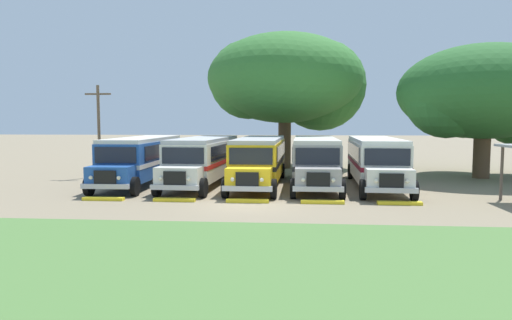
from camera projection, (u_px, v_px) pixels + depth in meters
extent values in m
plane|color=#84755B|center=(247.00, 204.00, 20.92)|extent=(220.00, 220.00, 0.00)
cube|color=#4C7538|center=(206.00, 273.00, 11.27)|extent=(80.00, 11.59, 0.01)
cube|color=#23519E|center=(144.00, 158.00, 28.13)|extent=(2.64, 9.24, 2.10)
cube|color=silver|center=(144.00, 160.00, 28.15)|extent=(2.67, 9.26, 0.24)
cube|color=black|center=(165.00, 150.00, 28.30)|extent=(0.16, 8.00, 0.80)
cube|color=black|center=(125.00, 149.00, 28.48)|extent=(0.16, 8.00, 0.80)
cube|color=beige|center=(143.00, 139.00, 28.04)|extent=(2.55, 9.13, 0.22)
cube|color=#23519E|center=(111.00, 176.00, 22.91)|extent=(2.22, 1.43, 1.05)
cube|color=black|center=(105.00, 178.00, 22.17)|extent=(1.10, 0.12, 0.70)
cube|color=#B7B7BC|center=(105.00, 186.00, 22.17)|extent=(2.40, 0.24, 0.24)
cube|color=black|center=(115.00, 155.00, 23.49)|extent=(2.20, 0.09, 0.84)
cube|color=silver|center=(164.00, 154.00, 32.74)|extent=(0.90, 0.07, 1.30)
sphere|color=#EAE5C6|center=(119.00, 178.00, 22.07)|extent=(0.20, 0.20, 0.20)
sphere|color=#EAE5C6|center=(91.00, 178.00, 22.17)|extent=(0.20, 0.20, 0.20)
cylinder|color=black|center=(135.00, 187.00, 22.97)|extent=(0.29, 1.00, 1.00)
cylinder|color=black|center=(89.00, 186.00, 23.14)|extent=(0.29, 1.00, 1.00)
cylinder|color=black|center=(175.00, 170.00, 31.12)|extent=(0.29, 1.00, 1.00)
cylinder|color=black|center=(141.00, 169.00, 31.29)|extent=(0.29, 1.00, 1.00)
cube|color=silver|center=(205.00, 158.00, 27.72)|extent=(2.94, 9.31, 2.10)
cube|color=red|center=(205.00, 161.00, 27.74)|extent=(2.97, 9.33, 0.24)
cube|color=black|center=(226.00, 150.00, 27.81)|extent=(0.43, 7.99, 0.80)
cube|color=black|center=(186.00, 150.00, 28.15)|extent=(0.43, 7.99, 0.80)
cube|color=#B2B2B7|center=(205.00, 139.00, 27.63)|extent=(2.86, 9.21, 0.22)
cube|color=silver|center=(179.00, 177.00, 22.53)|extent=(2.26, 1.50, 1.05)
cube|color=black|center=(175.00, 179.00, 21.80)|extent=(1.10, 0.15, 0.70)
cube|color=#B7B7BC|center=(174.00, 187.00, 21.80)|extent=(2.41, 0.32, 0.24)
cube|color=black|center=(183.00, 156.00, 23.11)|extent=(2.20, 0.17, 0.84)
cube|color=red|center=(221.00, 155.00, 32.30)|extent=(0.90, 0.10, 1.30)
sphere|color=#EAE5C6|center=(188.00, 179.00, 21.66)|extent=(0.20, 0.20, 0.20)
sphere|color=#EAE5C6|center=(160.00, 178.00, 21.84)|extent=(0.20, 0.20, 0.20)
cylinder|color=black|center=(203.00, 188.00, 22.52)|extent=(0.33, 1.01, 1.00)
cylinder|color=black|center=(157.00, 187.00, 22.83)|extent=(0.33, 1.01, 1.00)
cylinder|color=black|center=(233.00, 170.00, 30.62)|extent=(0.33, 1.01, 1.00)
cylinder|color=black|center=(199.00, 170.00, 30.93)|extent=(0.33, 1.01, 1.00)
cube|color=yellow|center=(260.00, 159.00, 27.35)|extent=(2.73, 9.26, 2.10)
cube|color=black|center=(260.00, 162.00, 27.36)|extent=(2.77, 9.28, 0.24)
cube|color=black|center=(281.00, 150.00, 27.47)|extent=(0.24, 8.00, 0.80)
cube|color=black|center=(240.00, 150.00, 27.74)|extent=(0.24, 8.00, 0.80)
cube|color=#B2B2B7|center=(260.00, 140.00, 27.25)|extent=(2.65, 9.16, 0.22)
cube|color=yellow|center=(249.00, 178.00, 22.14)|extent=(2.24, 1.46, 1.05)
cube|color=black|center=(247.00, 180.00, 21.41)|extent=(1.10, 0.13, 0.70)
cube|color=#B7B7BC|center=(247.00, 189.00, 21.40)|extent=(2.40, 0.26, 0.24)
cube|color=black|center=(251.00, 156.00, 22.72)|extent=(2.20, 0.12, 0.84)
cube|color=black|center=(267.00, 155.00, 31.93)|extent=(0.90, 0.08, 1.30)
sphere|color=#EAE5C6|center=(262.00, 180.00, 21.28)|extent=(0.20, 0.20, 0.20)
sphere|color=#EAE5C6|center=(232.00, 179.00, 21.43)|extent=(0.20, 0.20, 0.20)
cylinder|color=black|center=(274.00, 189.00, 22.16)|extent=(0.31, 1.01, 1.00)
cylinder|color=black|center=(225.00, 188.00, 22.42)|extent=(0.31, 1.01, 1.00)
cylinder|color=black|center=(282.00, 171.00, 30.28)|extent=(0.31, 1.01, 1.00)
cylinder|color=black|center=(247.00, 171.00, 30.54)|extent=(0.31, 1.01, 1.00)
cube|color=#9E9993|center=(315.00, 159.00, 27.24)|extent=(2.68, 9.25, 2.10)
cube|color=#282828|center=(315.00, 162.00, 27.25)|extent=(2.71, 9.27, 0.24)
cube|color=black|center=(336.00, 150.00, 27.36)|extent=(0.19, 8.00, 0.80)
cube|color=black|center=(294.00, 150.00, 27.62)|extent=(0.19, 8.00, 0.80)
cube|color=beige|center=(315.00, 140.00, 27.14)|extent=(2.59, 9.14, 0.22)
cube|color=#9E9993|center=(318.00, 178.00, 22.03)|extent=(2.23, 1.44, 1.05)
cube|color=black|center=(318.00, 180.00, 21.29)|extent=(1.10, 0.12, 0.70)
cube|color=#B7B7BC|center=(318.00, 189.00, 21.29)|extent=(2.40, 0.25, 0.24)
cube|color=black|center=(317.00, 156.00, 22.61)|extent=(2.20, 0.10, 0.84)
cube|color=#282828|center=(313.00, 155.00, 31.82)|extent=(0.90, 0.08, 1.30)
sphere|color=#EAE5C6|center=(333.00, 180.00, 21.17)|extent=(0.20, 0.20, 0.20)
sphere|color=#EAE5C6|center=(303.00, 180.00, 21.31)|extent=(0.20, 0.20, 0.20)
cylinder|color=black|center=(342.00, 189.00, 22.05)|extent=(0.30, 1.01, 1.00)
cylinder|color=black|center=(293.00, 188.00, 22.29)|extent=(0.30, 1.01, 1.00)
cylinder|color=black|center=(332.00, 171.00, 30.18)|extent=(0.30, 1.01, 1.00)
cylinder|color=black|center=(296.00, 171.00, 30.42)|extent=(0.30, 1.01, 1.00)
cube|color=silver|center=(375.00, 159.00, 26.82)|extent=(2.94, 9.31, 2.10)
cube|color=maroon|center=(375.00, 162.00, 26.83)|extent=(2.97, 9.33, 0.24)
cube|color=black|center=(396.00, 151.00, 26.91)|extent=(0.42, 7.99, 0.80)
cube|color=black|center=(353.00, 151.00, 27.24)|extent=(0.42, 7.99, 0.80)
cube|color=silver|center=(375.00, 140.00, 26.72)|extent=(2.85, 9.21, 0.22)
cube|color=silver|center=(389.00, 180.00, 21.63)|extent=(2.26, 1.50, 1.05)
cube|color=black|center=(392.00, 181.00, 20.89)|extent=(1.10, 0.15, 0.70)
cube|color=#B7B7BC|center=(391.00, 190.00, 20.89)|extent=(2.41, 0.31, 0.24)
cube|color=black|center=(387.00, 157.00, 22.20)|extent=(2.20, 0.17, 0.84)
cube|color=maroon|center=(366.00, 156.00, 31.39)|extent=(0.90, 0.10, 1.30)
sphere|color=#EAE5C6|center=(407.00, 181.00, 20.75)|extent=(0.20, 0.20, 0.20)
sphere|color=#EAE5C6|center=(376.00, 181.00, 20.93)|extent=(0.20, 0.20, 0.20)
cylinder|color=black|center=(414.00, 191.00, 21.61)|extent=(0.33, 1.01, 1.00)
cylinder|color=black|center=(363.00, 190.00, 21.92)|extent=(0.33, 1.01, 1.00)
cylinder|color=black|center=(387.00, 172.00, 29.71)|extent=(0.33, 1.01, 1.00)
cylinder|color=black|center=(350.00, 171.00, 30.03)|extent=(0.33, 1.01, 1.00)
cube|color=yellow|center=(103.00, 199.00, 21.80)|extent=(2.00, 0.36, 0.15)
cube|color=yellow|center=(174.00, 200.00, 21.51)|extent=(2.00, 0.36, 0.15)
cube|color=yellow|center=(247.00, 201.00, 21.22)|extent=(2.00, 0.36, 0.15)
cube|color=yellow|center=(322.00, 202.00, 20.93)|extent=(2.00, 0.36, 0.15)
cube|color=yellow|center=(400.00, 203.00, 20.64)|extent=(2.00, 0.36, 0.15)
cylinder|color=brown|center=(285.00, 140.00, 36.94)|extent=(1.03, 1.03, 4.58)
ellipsoid|color=#33702D|center=(285.00, 79.00, 36.52)|extent=(12.40, 13.55, 7.12)
sphere|color=#33702D|center=(320.00, 85.00, 37.54)|extent=(7.52, 7.52, 7.52)
sphere|color=#33702D|center=(248.00, 80.00, 35.89)|extent=(6.24, 6.24, 6.24)
sphere|color=#33702D|center=(286.00, 77.00, 40.04)|extent=(7.76, 7.76, 7.76)
cylinder|color=brown|center=(482.00, 153.00, 30.42)|extent=(1.07, 1.07, 3.42)
ellipsoid|color=#286028|center=(484.00, 92.00, 30.08)|extent=(11.28, 10.04, 6.28)
sphere|color=#286028|center=(447.00, 97.00, 29.52)|extent=(5.42, 5.42, 5.42)
sphere|color=#286028|center=(464.00, 103.00, 33.56)|extent=(5.22, 5.22, 5.22)
cylinder|color=brown|center=(99.00, 131.00, 31.06)|extent=(0.20, 0.20, 6.27)
cube|color=brown|center=(98.00, 94.00, 30.85)|extent=(1.80, 0.12, 0.12)
cylinder|color=brown|center=(502.00, 173.00, 21.77)|extent=(0.14, 0.14, 2.60)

